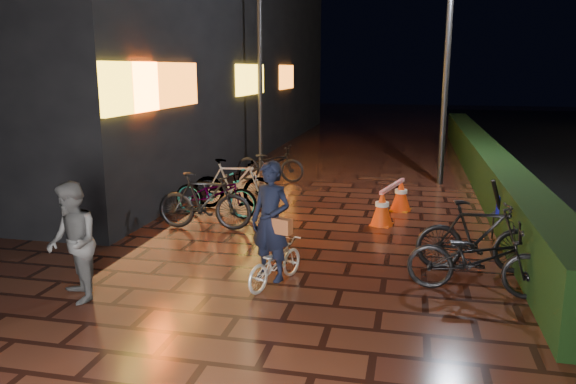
% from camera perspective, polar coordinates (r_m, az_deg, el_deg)
% --- Properties ---
extents(ground, '(80.00, 80.00, 0.00)m').
position_cam_1_polar(ground, '(8.33, 2.03, -8.17)').
color(ground, '#381911').
rests_on(ground, ground).
extents(hedge, '(0.70, 20.00, 1.00)m').
position_cam_1_polar(hedge, '(15.98, 19.17, 3.01)').
color(hedge, black).
rests_on(hedge, ground).
extents(bystander_person, '(0.95, 0.96, 1.56)m').
position_cam_1_polar(bystander_person, '(7.62, -21.05, -4.83)').
color(bystander_person, '#4E4E50').
rests_on(bystander_person, ground).
extents(storefront_block, '(12.09, 22.00, 9.00)m').
position_cam_1_polar(storefront_block, '(22.11, -17.81, 15.96)').
color(storefront_block, black).
rests_on(storefront_block, ground).
extents(lamp_post_hedge, '(0.54, 0.22, 5.66)m').
position_cam_1_polar(lamp_post_hedge, '(14.84, 15.85, 12.71)').
color(lamp_post_hedge, black).
rests_on(lamp_post_hedge, ground).
extents(lamp_post_sf, '(0.49, 0.24, 5.20)m').
position_cam_1_polar(lamp_post_sf, '(16.53, -2.86, 12.19)').
color(lamp_post_sf, black).
rests_on(lamp_post_sf, ground).
extents(cyclist, '(0.83, 1.29, 1.74)m').
position_cam_1_polar(cyclist, '(7.64, -1.56, -4.96)').
color(cyclist, silver).
rests_on(cyclist, ground).
extents(traffic_barrier, '(0.78, 1.69, 0.69)m').
position_cam_1_polar(traffic_barrier, '(11.40, 10.52, -0.90)').
color(traffic_barrier, red).
rests_on(traffic_barrier, ground).
extents(cart_assembly, '(0.75, 0.65, 1.08)m').
position_cam_1_polar(cart_assembly, '(10.54, 21.60, -1.48)').
color(cart_assembly, black).
rests_on(cart_assembly, ground).
extents(parked_bikes_storefront, '(2.07, 5.28, 1.07)m').
position_cam_1_polar(parked_bikes_storefront, '(12.22, -5.37, 0.94)').
color(parked_bikes_storefront, black).
rests_on(parked_bikes_storefront, ground).
extents(parked_bikes_hedge, '(1.92, 1.53, 1.07)m').
position_cam_1_polar(parked_bikes_hedge, '(8.22, 18.75, -5.41)').
color(parked_bikes_hedge, black).
rests_on(parked_bikes_hedge, ground).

